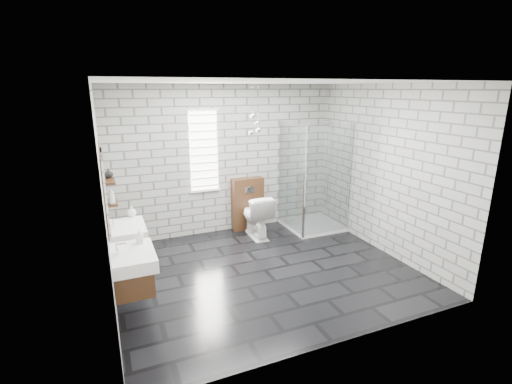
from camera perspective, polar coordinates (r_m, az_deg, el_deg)
floor at (r=5.67m, az=1.39°, el=-12.01°), size 4.20×3.60×0.02m
ceiling at (r=5.02m, az=1.61°, el=16.66°), size 4.20×3.60×0.02m
wall_back at (r=6.83m, az=-4.79°, el=4.88°), size 4.20×0.02×2.70m
wall_front at (r=3.68m, az=13.21°, el=-5.03°), size 4.20×0.02×2.70m
wall_left at (r=4.74m, az=-22.43°, el=-1.12°), size 0.02×3.60×2.70m
wall_right at (r=6.32m, az=19.23°, el=3.19°), size 0.02×3.60×2.70m
vanity_left at (r=4.49m, az=-18.89°, el=-9.83°), size 0.47×0.70×1.57m
vanity_right at (r=5.31m, az=-19.66°, el=-5.88°), size 0.47×0.70×1.57m
shelf_lower at (r=4.70m, az=-21.41°, el=-1.53°), size 0.14×0.30×0.03m
shelf_upper at (r=4.64m, az=-21.73°, el=1.54°), size 0.14×0.30×0.03m
window at (r=6.65m, az=-8.04°, el=6.25°), size 0.56×0.05×1.48m
cistern_panel at (r=7.06m, az=-1.31°, el=-1.81°), size 0.60×0.20×1.00m
flush_plate at (r=6.89m, az=-1.01°, el=0.33°), size 0.18×0.01×0.12m
shower_enclosure at (r=7.10m, az=8.59°, el=-1.88°), size 1.00×1.00×2.03m
pendant_cluster at (r=6.46m, az=-0.25°, el=10.61°), size 0.22×0.21×0.86m
toilet at (r=6.73m, az=0.02°, el=-3.64°), size 0.47×0.79×0.80m
soap_bottle_a at (r=4.63m, az=-17.49°, el=-6.48°), size 0.09×0.09×0.17m
soap_bottle_b at (r=5.59m, az=-18.58°, el=-2.82°), size 0.13×0.13×0.16m
soap_bottle_c at (r=4.58m, az=-21.38°, el=-0.51°), size 0.10×0.10×0.20m
vase at (r=4.74m, az=-21.74°, el=2.71°), size 0.13×0.13×0.11m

